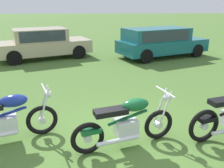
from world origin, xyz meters
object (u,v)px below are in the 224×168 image
(motorcycle_blue, at_px, (6,119))
(car_beige, at_px, (42,42))
(motorcycle_green, at_px, (127,123))
(car_teal, at_px, (159,40))

(motorcycle_blue, distance_m, car_beige, 7.49)
(motorcycle_blue, distance_m, motorcycle_green, 2.29)
(car_beige, height_order, car_teal, same)
(car_beige, bearing_deg, car_teal, -23.20)
(motorcycle_blue, distance_m, car_teal, 8.83)
(motorcycle_green, bearing_deg, motorcycle_blue, 155.94)
(motorcycle_blue, xyz_separation_m, motorcycle_green, (2.28, -0.25, -0.00))
(car_beige, relative_size, car_teal, 0.98)
(motorcycle_green, relative_size, car_beige, 0.42)
(motorcycle_blue, height_order, car_teal, car_teal)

